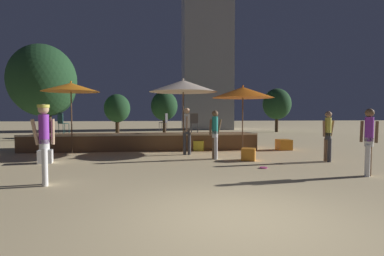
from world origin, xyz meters
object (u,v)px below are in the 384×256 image
at_px(cube_seat_2, 284,145).
at_px(background_tree_4, 164,106).
at_px(person_1, 44,138).
at_px(patio_umbrella_2, 243,92).
at_px(bistro_chair_0, 165,121).
at_px(background_tree_2, 43,80).
at_px(frisbee_disc, 263,168).
at_px(person_2, 328,134).
at_px(person_4, 187,128).
at_px(background_tree_3, 49,88).
at_px(person_3, 369,139).
at_px(cube_seat_0, 248,154).
at_px(background_tree_0, 117,108).
at_px(background_tree_1, 277,104).
at_px(cube_seat_3, 45,157).
at_px(bistro_chair_2, 194,121).
at_px(cube_seat_1, 199,146).
at_px(person_0, 215,132).
at_px(bistro_chair_1, 62,121).
at_px(patio_umbrella_1, 183,86).
at_px(patio_umbrella_0, 71,87).

bearing_deg(cube_seat_2, background_tree_4, 113.56).
relative_size(person_1, background_tree_4, 0.54).
distance_m(patio_umbrella_2, bistro_chair_0, 4.14).
bearing_deg(background_tree_2, frisbee_disc, -46.36).
distance_m(person_2, person_4, 5.22).
height_order(cube_seat_2, background_tree_3, background_tree_3).
relative_size(person_1, person_3, 1.05).
relative_size(cube_seat_0, background_tree_0, 0.20).
height_order(person_4, background_tree_2, background_tree_2).
distance_m(background_tree_1, background_tree_4, 10.05).
bearing_deg(person_1, cube_seat_3, -1.10).
bearing_deg(frisbee_disc, background_tree_0, 114.87).
relative_size(cube_seat_0, background_tree_1, 0.16).
bearing_deg(bistro_chair_0, bistro_chair_2, 71.35).
relative_size(cube_seat_1, person_0, 0.32).
bearing_deg(cube_seat_0, background_tree_4, 100.35).
distance_m(person_1, person_4, 6.09).
xyz_separation_m(cube_seat_0, background_tree_0, (-6.15, 11.75, 1.80)).
bearing_deg(person_1, person_0, -74.03).
distance_m(person_3, background_tree_1, 19.09).
relative_size(person_3, background_tree_4, 0.52).
relative_size(bistro_chair_1, background_tree_1, 0.23).
bearing_deg(person_3, person_1, 140.10).
relative_size(patio_umbrella_1, bistro_chair_0, 3.56).
height_order(cube_seat_0, bistro_chair_2, bistro_chair_2).
xyz_separation_m(cube_seat_2, frisbee_disc, (-2.52, -4.33, -0.22)).
relative_size(background_tree_0, background_tree_3, 0.56).
bearing_deg(person_2, frisbee_disc, -80.82).
bearing_deg(background_tree_2, patio_umbrella_0, -62.01).
distance_m(bistro_chair_0, bistro_chair_2, 1.73).
relative_size(person_2, bistro_chair_1, 1.95).
distance_m(cube_seat_0, cube_seat_1, 3.28).
distance_m(person_2, bistro_chair_2, 5.82).
relative_size(cube_seat_2, cube_seat_3, 1.17).
distance_m(frisbee_disc, background_tree_3, 17.34).
bearing_deg(background_tree_2, bistro_chair_0, -32.58).
height_order(person_0, bistro_chair_1, person_0).
bearing_deg(background_tree_4, person_3, -74.01).
height_order(background_tree_1, background_tree_3, background_tree_3).
distance_m(person_4, background_tree_0, 10.88).
bearing_deg(background_tree_4, cube_seat_1, -83.52).
relative_size(cube_seat_2, bistro_chair_2, 0.68).
bearing_deg(background_tree_2, patio_umbrella_2, -32.16).
bearing_deg(cube_seat_0, cube_seat_2, 47.92).
distance_m(cube_seat_3, bistro_chair_0, 6.08).
relative_size(frisbee_disc, background_tree_4, 0.07).
height_order(patio_umbrella_1, background_tree_1, background_tree_1).
bearing_deg(background_tree_0, frisbee_disc, -65.13).
bearing_deg(bistro_chair_1, frisbee_disc, -177.04).
bearing_deg(person_3, person_0, 95.30).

